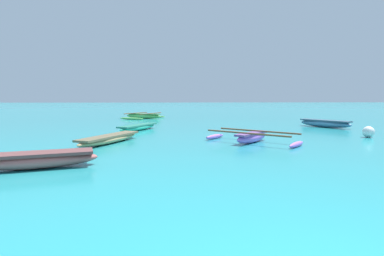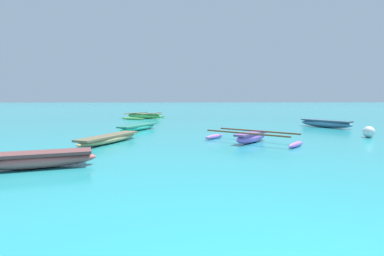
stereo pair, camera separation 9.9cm
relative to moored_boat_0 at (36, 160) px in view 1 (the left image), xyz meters
name	(u,v)px [view 1 (the left image)]	position (x,y,z in m)	size (l,w,h in m)	color
moored_boat_0	(36,160)	(0.00, 0.00, 0.00)	(3.14, 1.61, 0.43)	#A85653
moored_boat_1	(138,127)	(1.51, 9.21, -0.06)	(2.13, 3.33, 0.32)	#2EBE9A
moored_boat_2	(325,123)	(13.02, 10.30, 0.02)	(2.43, 3.18, 0.46)	teal
moored_boat_3	(252,137)	(6.78, 4.19, -0.02)	(3.79, 3.58, 0.47)	#AD6AD7
moored_boat_4	(143,116)	(0.79, 19.01, -0.01)	(3.93, 4.30, 0.50)	#6CCC62
moored_boat_5	(109,139)	(0.94, 4.38, -0.05)	(2.15, 3.69, 0.32)	tan
mooring_buoy_0	(368,132)	(12.60, 5.46, 0.02)	(0.52, 0.52, 0.52)	white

